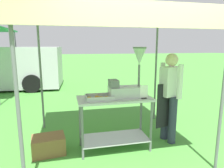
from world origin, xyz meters
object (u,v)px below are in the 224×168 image
at_px(donut_fryer, 129,81).
at_px(vendor, 170,93).
at_px(menu_sign, 144,93).
at_px(donut_cart, 115,113).
at_px(stall_canopy, 113,21).
at_px(supply_crate, 49,145).
at_px(donut_tray, 99,98).

relative_size(donut_fryer, vendor, 0.51).
height_order(menu_sign, vendor, vendor).
distance_m(donut_cart, vendor, 1.07).
bearing_deg(stall_canopy, donut_fryer, -27.19).
height_order(donut_fryer, vendor, donut_fryer).
bearing_deg(donut_fryer, stall_canopy, 152.81).
xyz_separation_m(vendor, supply_crate, (-2.12, 0.02, -0.76)).
bearing_deg(donut_cart, menu_sign, -20.33).
bearing_deg(menu_sign, donut_fryer, 145.82).
bearing_deg(vendor, donut_cart, -176.35).
xyz_separation_m(menu_sign, vendor, (0.59, 0.23, -0.09)).
bearing_deg(menu_sign, vendor, 21.40).
bearing_deg(supply_crate, stall_canopy, 0.88).
relative_size(donut_cart, menu_sign, 5.59).
bearing_deg(donut_cart, donut_tray, -167.75).
xyz_separation_m(stall_canopy, donut_fryer, (0.23, -0.12, -0.96)).
height_order(stall_canopy, donut_fryer, stall_canopy).
xyz_separation_m(stall_canopy, donut_tray, (-0.27, -0.16, -1.21)).
height_order(stall_canopy, menu_sign, stall_canopy).
bearing_deg(menu_sign, stall_canopy, 149.35).
xyz_separation_m(donut_tray, donut_fryer, (0.50, 0.04, 0.25)).
bearing_deg(donut_fryer, donut_cart, 174.95).
distance_m(donut_tray, donut_fryer, 0.56).
relative_size(stall_canopy, donut_cart, 2.25).
height_order(donut_cart, donut_fryer, donut_fryer).
bearing_deg(donut_cart, donut_fryer, -5.05).
bearing_deg(menu_sign, donut_cart, 159.67).
distance_m(vendor, supply_crate, 2.25).
distance_m(donut_cart, donut_fryer, 0.59).
bearing_deg(menu_sign, supply_crate, 170.90).
distance_m(menu_sign, supply_crate, 1.77).
relative_size(stall_canopy, vendor, 1.71).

